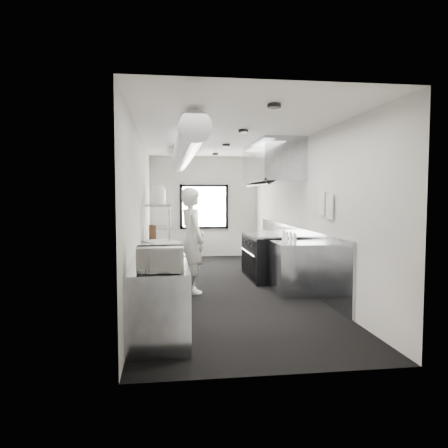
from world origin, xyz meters
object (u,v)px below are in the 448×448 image
object	(u,v)px
squeeze_bottle_a	(295,239)
plate_stack_a	(159,197)
small_plate	(164,251)
line_cook	(192,240)
prep_counter	(161,269)
squeeze_bottle_d	(287,237)
bottle_station	(293,268)
squeeze_bottle_b	(294,239)
plate_stack_d	(158,194)
squeeze_bottle_c	(291,238)
far_work_table	(163,244)
plate_stack_c	(158,196)
knife_block	(152,231)
deli_tub_b	(151,257)
range	(268,256)
microwave	(160,259)
pass_shelf	(159,205)
deli_tub_a	(148,258)
cutting_board	(161,242)
exhaust_hood	(271,163)
plate_stack_b	(159,196)
squeeze_bottle_e	(284,236)

from	to	relation	value
squeeze_bottle_a	plate_stack_a	bearing A→B (deg)	154.70
small_plate	squeeze_bottle_a	bearing A→B (deg)	14.89
line_cook	prep_counter	bearing A→B (deg)	85.46
squeeze_bottle_a	squeeze_bottle_d	distance (m)	0.37
bottle_station	squeeze_bottle_b	bearing A→B (deg)	-98.07
plate_stack_d	squeeze_bottle_c	world-z (taller)	plate_stack_d
far_work_table	plate_stack_c	bearing A→B (deg)	-91.77
knife_block	plate_stack_d	world-z (taller)	plate_stack_d
far_work_table	plate_stack_d	bearing A→B (deg)	-92.63
deli_tub_b	range	bearing A→B (deg)	53.67
squeeze_bottle_d	microwave	bearing A→B (deg)	-129.53
microwave	plate_stack_c	bearing A→B (deg)	90.08
pass_shelf	range	distance (m)	2.49
deli_tub_a	cutting_board	distance (m)	2.28
squeeze_bottle_d	squeeze_bottle_c	bearing A→B (deg)	-64.86
exhaust_hood	squeeze_bottle_d	world-z (taller)	exhaust_hood
plate_stack_c	bottle_station	bearing A→B (deg)	-37.17
deli_tub_a	squeeze_bottle_d	world-z (taller)	squeeze_bottle_d
small_plate	plate_stack_b	bearing A→B (deg)	92.51
prep_counter	plate_stack_d	world-z (taller)	plate_stack_d
plate_stack_b	cutting_board	bearing A→B (deg)	-87.83
plate_stack_d	microwave	bearing A→B (deg)	-88.87
range	bottle_station	bearing A→B (deg)	-85.43
exhaust_hood	plate_stack_c	xyz separation A→B (m)	(-2.31, 0.39, -0.67)
deli_tub_a	plate_stack_c	bearing A→B (deg)	88.96
plate_stack_b	plate_stack_d	world-z (taller)	plate_stack_d
exhaust_hood	plate_stack_b	bearing A→B (deg)	-176.89
pass_shelf	deli_tub_a	distance (m)	3.64
far_work_table	squeeze_bottle_d	world-z (taller)	squeeze_bottle_d
pass_shelf	deli_tub_b	distance (m)	3.47
cutting_board	squeeze_bottle_a	bearing A→B (deg)	-16.03
microwave	plate_stack_d	size ratio (longest dim) A/B	1.24
line_cook	plate_stack_d	xyz separation A→B (m)	(-0.62, 2.01, 0.83)
squeeze_bottle_e	pass_shelf	bearing A→B (deg)	148.27
knife_block	bottle_station	bearing A→B (deg)	-39.90
cutting_board	pass_shelf	bearing A→B (deg)	91.81
prep_counter	pass_shelf	xyz separation A→B (m)	(-0.04, 1.50, 1.09)
exhaust_hood	small_plate	world-z (taller)	exhaust_hood
squeeze_bottle_a	cutting_board	bearing A→B (deg)	163.97
squeeze_bottle_b	squeeze_bottle_d	xyz separation A→B (m)	(-0.07, 0.24, 0.00)
squeeze_bottle_b	exhaust_hood	bearing A→B (deg)	91.25
bottle_station	plate_stack_b	world-z (taller)	plate_stack_b
prep_counter	squeeze_bottle_e	world-z (taller)	squeeze_bottle_e
bottle_station	plate_stack_b	size ratio (longest dim) A/B	2.96
knife_block	plate_stack_a	xyz separation A→B (m)	(0.15, -0.45, 0.68)
microwave	small_plate	world-z (taller)	microwave
plate_stack_b	squeeze_bottle_b	bearing A→B (deg)	-31.45
squeeze_bottle_a	range	bearing A→B (deg)	92.11
deli_tub_a	knife_block	distance (m)	3.16
prep_counter	deli_tub_b	world-z (taller)	deli_tub_b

